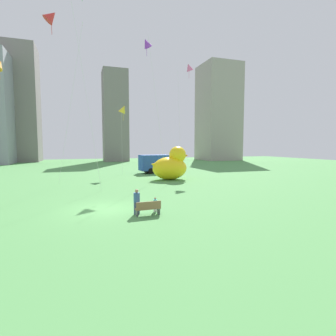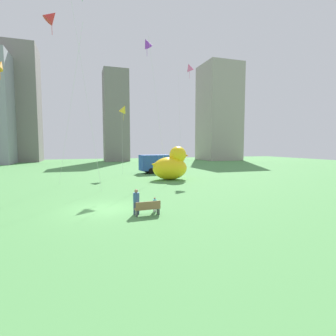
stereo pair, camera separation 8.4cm
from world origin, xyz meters
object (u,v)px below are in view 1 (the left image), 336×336
box_truck (159,164)px  kite_pink (189,68)px  giant_inflatable_duck (171,165)px  kite_red (51,17)px  kite_yellow (123,109)px  kite_purple (147,43)px  person_child (155,204)px  park_bench (148,208)px  person_adult (137,201)px

box_truck → kite_pink: 15.65m
giant_inflatable_duck → kite_red: kite_red is taller
kite_yellow → kite_purple: bearing=-59.1°
person_child → kite_yellow: bearing=85.8°
park_bench → kite_red: (-6.14, 13.00, 16.14)m
park_bench → person_adult: person_adult is taller
box_truck → kite_pink: kite_pink is taller
person_adult → person_child: bearing=11.7°
person_child → giant_inflatable_duck: (6.32, 14.96, 1.27)m
park_bench → kite_pink: size_ratio=0.09×
person_adult → kite_purple: bearing=74.0°
box_truck → person_adult: bearing=-109.8°
box_truck → kite_red: bearing=-141.9°
person_adult → kite_purple: size_ratio=0.08×
park_bench → kite_pink: 30.76m
box_truck → kite_purple: kite_purple is taller
person_adult → kite_purple: (5.63, 19.59, 17.11)m
giant_inflatable_duck → kite_purple: (-1.97, 4.36, 16.20)m
kite_purple → park_bench: bearing=-104.0°
park_bench → person_adult: bearing=140.2°
kite_pink → kite_purple: bearing=-157.8°
park_bench → kite_purple: kite_purple is taller
kite_yellow → box_truck: bearing=-5.0°
kite_yellow → kite_pink: size_ratio=0.61×
person_adult → giant_inflatable_duck: bearing=63.5°
giant_inflatable_duck → kite_red: size_ratio=0.29×
kite_purple → kite_pink: bearing=22.2°
person_adult → park_bench: bearing=-39.8°
person_child → box_truck: box_truck is taller
kite_purple → kite_pink: (7.51, 3.07, -1.63)m
park_bench → box_truck: size_ratio=0.24×
kite_red → box_truck: bearing=38.1°
kite_yellow → park_bench: bearing=-95.6°
giant_inflatable_duck → kite_pink: 17.27m
person_adult → kite_red: kite_red is taller
person_child → box_truck: 24.30m
person_adult → giant_inflatable_duck: (7.60, 15.23, 0.91)m
box_truck → kite_red: 23.36m
park_bench → kite_yellow: size_ratio=0.15×
giant_inflatable_duck → park_bench: bearing=-113.9°
kite_purple → kite_pink: size_ratio=1.10×
kite_yellow → kite_pink: 12.16m
giant_inflatable_duck → kite_purple: bearing=114.3°
giant_inflatable_duck → kite_yellow: bearing=117.7°
person_child → kite_purple: size_ratio=0.05×
giant_inflatable_duck → kite_yellow: kite_yellow is taller
person_adult → box_truck: (8.47, 23.46, 0.57)m
person_child → kite_yellow: 25.46m
park_bench → kite_purple: bearing=76.0°
box_truck → kite_purple: bearing=-126.2°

